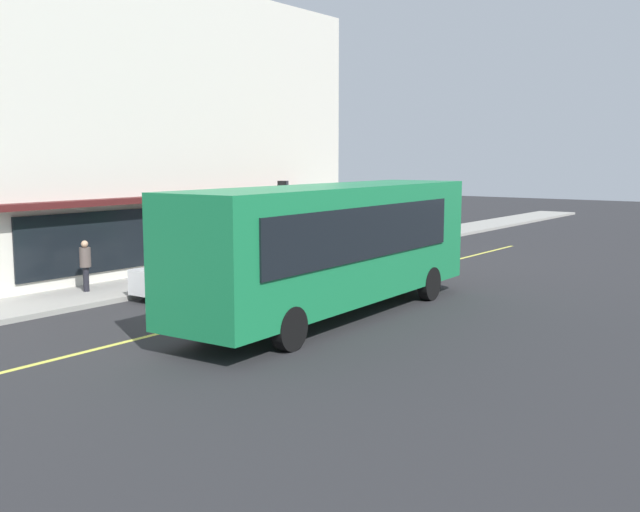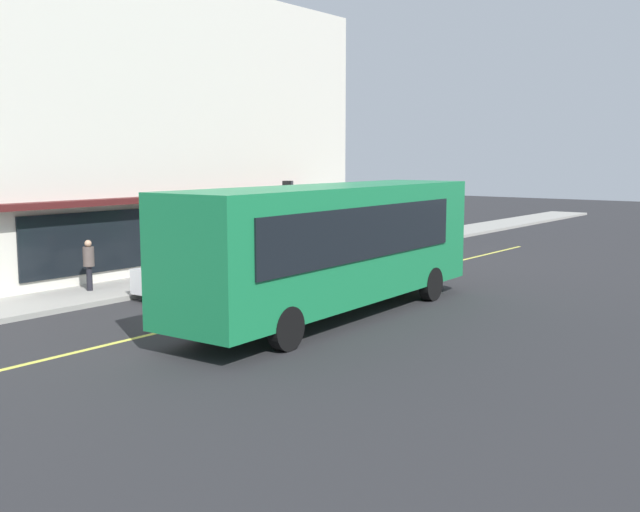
{
  "view_description": "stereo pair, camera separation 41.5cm",
  "coord_description": "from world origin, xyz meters",
  "px_view_note": "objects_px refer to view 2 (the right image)",
  "views": [
    {
      "loc": [
        -15.91,
        -13.47,
        4.22
      ],
      "look_at": [
        -0.1,
        -1.82,
        1.6
      ],
      "focal_mm": 41.36,
      "sensor_mm": 36.0,
      "label": 1
    },
    {
      "loc": [
        -15.66,
        -13.8,
        4.22
      ],
      "look_at": [
        -0.1,
        -1.82,
        1.6
      ],
      "focal_mm": 41.36,
      "sensor_mm": 36.0,
      "label": 2
    }
  ],
  "objects_px": {
    "car_yellow": "(359,246)",
    "car_white": "(205,271)",
    "pedestrian_mid_block": "(203,242)",
    "traffic_light": "(289,202)",
    "bus": "(334,243)",
    "pedestrian_waiting": "(89,261)",
    "pedestrian_at_corner": "(227,241)"
  },
  "relations": [
    {
      "from": "car_yellow",
      "to": "car_white",
      "type": "xyz_separation_m",
      "value": [
        -8.18,
        0.14,
        0.0
      ]
    },
    {
      "from": "car_white",
      "to": "pedestrian_mid_block",
      "type": "bearing_deg",
      "value": 47.64
    },
    {
      "from": "traffic_light",
      "to": "car_white",
      "type": "height_order",
      "value": "traffic_light"
    },
    {
      "from": "bus",
      "to": "pedestrian_mid_block",
      "type": "xyz_separation_m",
      "value": [
        2.95,
        8.17,
        -0.83
      ]
    },
    {
      "from": "traffic_light",
      "to": "pedestrian_waiting",
      "type": "bearing_deg",
      "value": 172.41
    },
    {
      "from": "car_white",
      "to": "pedestrian_waiting",
      "type": "relative_size",
      "value": 2.74
    },
    {
      "from": "bus",
      "to": "pedestrian_at_corner",
      "type": "distance_m",
      "value": 9.57
    },
    {
      "from": "traffic_light",
      "to": "car_white",
      "type": "distance_m",
      "value": 6.4
    },
    {
      "from": "pedestrian_waiting",
      "to": "pedestrian_mid_block",
      "type": "bearing_deg",
      "value": 4.2
    },
    {
      "from": "car_white",
      "to": "pedestrian_mid_block",
      "type": "xyz_separation_m",
      "value": [
        2.79,
        3.06,
        0.41
      ]
    },
    {
      "from": "bus",
      "to": "car_white",
      "type": "relative_size",
      "value": 2.61
    },
    {
      "from": "traffic_light",
      "to": "pedestrian_at_corner",
      "type": "relative_size",
      "value": 2.06
    },
    {
      "from": "traffic_light",
      "to": "pedestrian_mid_block",
      "type": "bearing_deg",
      "value": 154.82
    },
    {
      "from": "pedestrian_mid_block",
      "to": "pedestrian_at_corner",
      "type": "relative_size",
      "value": 1.08
    },
    {
      "from": "bus",
      "to": "pedestrian_at_corner",
      "type": "height_order",
      "value": "bus"
    },
    {
      "from": "bus",
      "to": "pedestrian_waiting",
      "type": "distance_m",
      "value": 8.14
    },
    {
      "from": "car_yellow",
      "to": "car_white",
      "type": "bearing_deg",
      "value": 179.03
    },
    {
      "from": "car_yellow",
      "to": "pedestrian_waiting",
      "type": "xyz_separation_m",
      "value": [
        -10.52,
        2.82,
        0.34
      ]
    },
    {
      "from": "pedestrian_waiting",
      "to": "traffic_light",
      "type": "bearing_deg",
      "value": -7.59
    },
    {
      "from": "pedestrian_at_corner",
      "to": "pedestrian_waiting",
      "type": "distance_m",
      "value": 6.67
    },
    {
      "from": "pedestrian_mid_block",
      "to": "pedestrian_waiting",
      "type": "xyz_separation_m",
      "value": [
        -5.13,
        -0.38,
        -0.07
      ]
    },
    {
      "from": "pedestrian_mid_block",
      "to": "car_yellow",
      "type": "bearing_deg",
      "value": -30.69
    },
    {
      "from": "bus",
      "to": "traffic_light",
      "type": "height_order",
      "value": "bus"
    },
    {
      "from": "traffic_light",
      "to": "pedestrian_waiting",
      "type": "relative_size",
      "value": 2.03
    },
    {
      "from": "car_white",
      "to": "pedestrian_mid_block",
      "type": "distance_m",
      "value": 4.16
    },
    {
      "from": "traffic_light",
      "to": "car_white",
      "type": "relative_size",
      "value": 0.74
    },
    {
      "from": "bus",
      "to": "traffic_light",
      "type": "relative_size",
      "value": 3.51
    },
    {
      "from": "pedestrian_mid_block",
      "to": "traffic_light",
      "type": "bearing_deg",
      "value": -25.18
    },
    {
      "from": "traffic_light",
      "to": "pedestrian_mid_block",
      "type": "xyz_separation_m",
      "value": [
        -3.14,
        1.48,
        -1.38
      ]
    },
    {
      "from": "bus",
      "to": "pedestrian_waiting",
      "type": "bearing_deg",
      "value": 105.59
    },
    {
      "from": "car_white",
      "to": "pedestrian_at_corner",
      "type": "xyz_separation_m",
      "value": [
        4.31,
        3.3,
        0.33
      ]
    },
    {
      "from": "bus",
      "to": "car_yellow",
      "type": "relative_size",
      "value": 2.56
    }
  ]
}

